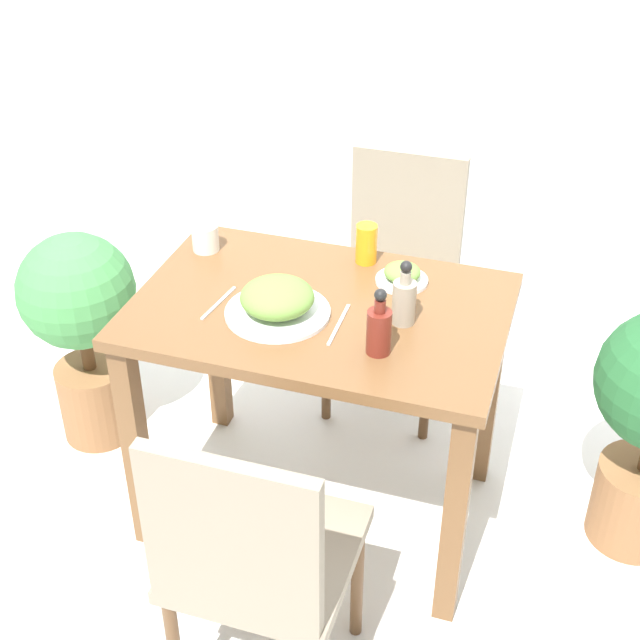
# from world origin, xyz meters

# --- Properties ---
(ground_plane) EXTENTS (16.00, 16.00, 0.00)m
(ground_plane) POSITION_xyz_m (0.00, 0.00, 0.00)
(ground_plane) COLOR silver
(dining_table) EXTENTS (1.03, 0.69, 0.77)m
(dining_table) POSITION_xyz_m (0.00, 0.00, 0.64)
(dining_table) COLOR brown
(dining_table) RESTS_ON ground_plane
(chair_near) EXTENTS (0.42, 0.42, 0.91)m
(chair_near) POSITION_xyz_m (0.06, -0.69, 0.52)
(chair_near) COLOR gray
(chair_near) RESTS_ON ground_plane
(chair_far) EXTENTS (0.42, 0.42, 0.91)m
(chair_far) POSITION_xyz_m (0.07, 0.68, 0.52)
(chair_far) COLOR gray
(chair_far) RESTS_ON ground_plane
(food_plate) EXTENTS (0.29, 0.29, 0.10)m
(food_plate) POSITION_xyz_m (-0.10, -0.08, 0.81)
(food_plate) COLOR white
(food_plate) RESTS_ON dining_table
(side_plate) EXTENTS (0.15, 0.15, 0.06)m
(side_plate) POSITION_xyz_m (0.19, 0.19, 0.79)
(side_plate) COLOR white
(side_plate) RESTS_ON dining_table
(drink_cup) EXTENTS (0.08, 0.08, 0.08)m
(drink_cup) POSITION_xyz_m (-0.43, 0.19, 0.81)
(drink_cup) COLOR silver
(drink_cup) RESTS_ON dining_table
(juice_glass) EXTENTS (0.06, 0.06, 0.12)m
(juice_glass) POSITION_xyz_m (0.06, 0.27, 0.83)
(juice_glass) COLOR orange
(juice_glass) RESTS_ON dining_table
(sauce_bottle) EXTENTS (0.06, 0.06, 0.19)m
(sauce_bottle) POSITION_xyz_m (0.24, -0.01, 0.84)
(sauce_bottle) COLOR gray
(sauce_bottle) RESTS_ON dining_table
(condiment_bottle) EXTENTS (0.06, 0.06, 0.19)m
(condiment_bottle) POSITION_xyz_m (0.21, -0.16, 0.84)
(condiment_bottle) COLOR maroon
(condiment_bottle) RESTS_ON dining_table
(fork_utensil) EXTENTS (0.03, 0.18, 0.00)m
(fork_utensil) POSITION_xyz_m (-0.27, -0.08, 0.77)
(fork_utensil) COLOR silver
(fork_utensil) RESTS_ON dining_table
(spoon_utensil) EXTENTS (0.01, 0.20, 0.00)m
(spoon_utensil) POSITION_xyz_m (0.08, -0.08, 0.77)
(spoon_utensil) COLOR silver
(spoon_utensil) RESTS_ON dining_table
(potted_plant_left) EXTENTS (0.38, 0.38, 0.78)m
(potted_plant_left) POSITION_xyz_m (-0.86, 0.10, 0.48)
(potted_plant_left) COLOR brown
(potted_plant_left) RESTS_ON ground_plane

